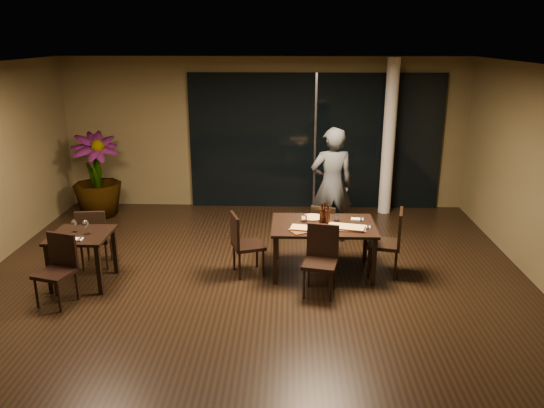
{
  "coord_description": "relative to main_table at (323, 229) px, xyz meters",
  "views": [
    {
      "loc": [
        0.49,
        -6.49,
        3.38
      ],
      "look_at": [
        0.25,
        0.81,
        1.05
      ],
      "focal_mm": 35.0,
      "sensor_mm": 36.0,
      "label": 1
    }
  ],
  "objects": [
    {
      "name": "side_table",
      "position": [
        -3.4,
        -0.5,
        -0.05
      ],
      "size": [
        0.8,
        0.8,
        0.75
      ],
      "color": "black",
      "rests_on": "ground"
    },
    {
      "name": "chair_main_near",
      "position": [
        -0.06,
        -0.65,
        -0.15
      ],
      "size": [
        0.52,
        0.52,
        0.95
      ],
      "rotation": [
        0.0,
        0.0,
        -0.21
      ],
      "color": "black",
      "rests_on": "ground"
    },
    {
      "name": "bottle_a",
      "position": [
        -0.03,
        0.04,
        0.23
      ],
      "size": [
        0.07,
        0.07,
        0.3
      ],
      "primitive_type": null,
      "color": "black",
      "rests_on": "main_table"
    },
    {
      "name": "side_napkin",
      "position": [
        -3.38,
        -0.72,
        0.08
      ],
      "size": [
        0.18,
        0.11,
        0.01
      ],
      "primitive_type": "cube",
      "rotation": [
        0.0,
        0.0,
        0.01
      ],
      "color": "silver",
      "rests_on": "side_table"
    },
    {
      "name": "bottle_b",
      "position": [
        0.06,
        -0.02,
        0.22
      ],
      "size": [
        0.07,
        0.07,
        0.3
      ],
      "primitive_type": null,
      "color": "black",
      "rests_on": "main_table"
    },
    {
      "name": "chair_side_far",
      "position": [
        -3.42,
        0.02,
        -0.15
      ],
      "size": [
        0.49,
        0.49,
        0.94
      ],
      "rotation": [
        0.0,
        0.0,
        3.27
      ],
      "color": "black",
      "rests_on": "ground"
    },
    {
      "name": "ceiling",
      "position": [
        -1.0,
        -0.8,
        2.34
      ],
      "size": [
        8.0,
        8.0,
        0.04
      ],
      "primitive_type": "cube",
      "color": "silver",
      "rests_on": "wall_back"
    },
    {
      "name": "ground",
      "position": [
        -1.0,
        -0.8,
        -0.68
      ],
      "size": [
        8.0,
        8.0,
        0.0
      ],
      "primitive_type": "plane",
      "color": "black",
      "rests_on": "ground"
    },
    {
      "name": "oblong_pizza_left",
      "position": [
        -0.25,
        -0.25,
        0.1
      ],
      "size": [
        0.47,
        0.29,
        0.02
      ],
      "primitive_type": null,
      "rotation": [
        0.0,
        0.0,
        -0.2
      ],
      "color": "maroon",
      "rests_on": "pizza_board_left"
    },
    {
      "name": "wine_glass_b",
      "position": [
        -3.31,
        -0.51,
        0.17
      ],
      "size": [
        0.09,
        0.09,
        0.19
      ],
      "primitive_type": null,
      "color": "white",
      "rests_on": "side_table"
    },
    {
      "name": "column",
      "position": [
        1.4,
        2.85,
        0.82
      ],
      "size": [
        0.24,
        0.24,
        3.0
      ],
      "primitive_type": "cylinder",
      "color": "silver",
      "rests_on": "ground"
    },
    {
      "name": "tumbler_left",
      "position": [
        -0.28,
        0.1,
        0.12
      ],
      "size": [
        0.08,
        0.08,
        0.1
      ],
      "primitive_type": "cylinder",
      "color": "white",
      "rests_on": "main_table"
    },
    {
      "name": "napkin_near",
      "position": [
        0.57,
        -0.1,
        0.08
      ],
      "size": [
        0.2,
        0.14,
        0.01
      ],
      "primitive_type": "cube",
      "rotation": [
        0.0,
        0.0,
        -0.24
      ],
      "color": "white",
      "rests_on": "main_table"
    },
    {
      "name": "pizza_board_left",
      "position": [
        -0.25,
        -0.25,
        0.08
      ],
      "size": [
        0.55,
        0.46,
        0.01
      ],
      "primitive_type": "cube",
      "rotation": [
        0.0,
        0.0,
        0.5
      ],
      "color": "#492717",
      "rests_on": "main_table"
    },
    {
      "name": "wall_back",
      "position": [
        -1.0,
        3.25,
        0.82
      ],
      "size": [
        8.0,
        0.1,
        3.0
      ],
      "primitive_type": "cube",
      "color": "brown",
      "rests_on": "ground"
    },
    {
      "name": "chair_main_right",
      "position": [
        0.97,
        -0.07,
        -0.12
      ],
      "size": [
        0.55,
        0.55,
        1.0
      ],
      "rotation": [
        0.0,
        0.0,
        -1.8
      ],
      "color": "black",
      "rests_on": "ground"
    },
    {
      "name": "main_table",
      "position": [
        0.0,
        0.0,
        0.0
      ],
      "size": [
        1.5,
        1.0,
        0.75
      ],
      "color": "black",
      "rests_on": "ground"
    },
    {
      "name": "chair_main_far",
      "position": [
        0.06,
        0.63,
        -0.2
      ],
      "size": [
        0.49,
        0.49,
        0.84
      ],
      "rotation": [
        0.0,
        0.0,
        2.85
      ],
      "color": "black",
      "rests_on": "ground"
    },
    {
      "name": "window_panel",
      "position": [
        0.0,
        3.16,
        0.67
      ],
      "size": [
        5.0,
        0.06,
        2.7
      ],
      "primitive_type": "cube",
      "color": "black",
      "rests_on": "ground"
    },
    {
      "name": "diner",
      "position": [
        0.21,
        1.28,
        0.31
      ],
      "size": [
        0.73,
        0.54,
        1.96
      ],
      "primitive_type": "imported",
      "rotation": [
        0.0,
        0.0,
        3.3
      ],
      "color": "#2C2F31",
      "rests_on": "ground"
    },
    {
      "name": "round_pizza",
      "position": [
        -0.15,
        0.27,
        0.08
      ],
      "size": [
        0.3,
        0.3,
        0.01
      ],
      "primitive_type": "cylinder",
      "color": "#B21B13",
      "rests_on": "main_table"
    },
    {
      "name": "chair_main_left",
      "position": [
        -1.17,
        -0.13,
        -0.15
      ],
      "size": [
        0.55,
        0.55,
        0.94
      ],
      "rotation": [
        0.0,
        0.0,
        1.9
      ],
      "color": "black",
      "rests_on": "ground"
    },
    {
      "name": "bottle_c",
      "position": [
        0.02,
        0.09,
        0.23
      ],
      "size": [
        0.07,
        0.07,
        0.31
      ],
      "primitive_type": null,
      "color": "black",
      "rests_on": "main_table"
    },
    {
      "name": "pizza_board_right",
      "position": [
        0.31,
        -0.18,
        0.08
      ],
      "size": [
        0.58,
        0.33,
        0.01
      ],
      "primitive_type": "cube",
      "rotation": [
        0.0,
        0.0,
        -0.09
      ],
      "color": "#4F2B19",
      "rests_on": "main_table"
    },
    {
      "name": "oblong_pizza_right",
      "position": [
        0.31,
        -0.18,
        0.1
      ],
      "size": [
        0.54,
        0.33,
        0.02
      ],
      "primitive_type": null,
      "rotation": [
        0.0,
        0.0,
        -0.23
      ],
      "color": "maroon",
      "rests_on": "pizza_board_right"
    },
    {
      "name": "wine_glass_a",
      "position": [
        -3.5,
        -0.43,
        0.16
      ],
      "size": [
        0.07,
        0.07,
        0.17
      ],
      "primitive_type": null,
      "color": "white",
      "rests_on": "side_table"
    },
    {
      "name": "napkin_far",
      "position": [
        0.52,
        0.22,
        0.08
      ],
      "size": [
        0.19,
        0.13,
        0.01
      ],
      "primitive_type": "cube",
      "rotation": [
        0.0,
        0.0,
        -0.15
      ],
      "color": "silver",
      "rests_on": "main_table"
    },
    {
      "name": "tumbler_right",
      "position": [
        0.2,
        0.16,
        0.12
      ],
      "size": [
        0.08,
        0.08,
        0.1
      ],
      "primitive_type": "cylinder",
      "color": "white",
      "rests_on": "main_table"
    },
    {
      "name": "wall_front",
      "position": [
        -1.0,
        -4.85,
        0.82
      ],
      "size": [
        8.0,
        0.1,
        3.0
      ],
      "primitive_type": "cube",
      "color": "brown",
      "rests_on": "ground"
    },
    {
      "name": "chair_side_near",
      "position": [
        -3.51,
        -1.05,
        -0.16
      ],
      "size": [
        0.53,
        0.53,
        0.93
      ],
      "rotation": [
        0.0,
        0.0,
        -0.29
      ],
      "color": "black",
      "rests_on": "ground"
    },
    {
      "name": "potted_plant",
      "position": [
        -4.21,
        2.45,
        0.13
      ],
      "size": [
        1.21,
        1.21,
        1.62
      ],
      "primitive_type": "imported",
      "rotation": [
        0.0,
        0.0,
        0.53
      ],
      "color": "#1C501A",
      "rests_on": "ground"
    }
  ]
}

